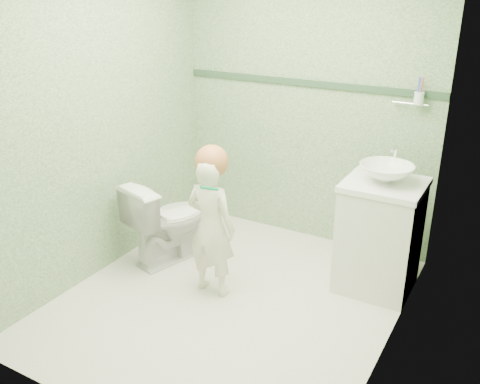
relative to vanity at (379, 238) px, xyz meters
The scene contains 12 objects.
ground 1.16m from the vanity, 140.19° to the right, with size 2.50×2.50×0.00m, color beige.
room_shell 1.35m from the vanity, 140.19° to the right, with size 2.50×2.54×2.40m.
trim_stripe 1.38m from the vanity, 147.36° to the left, with size 2.20×0.02×0.05m, color #2E4A34.
vanity is the anchor object (origin of this frame).
counter 0.41m from the vanity, ahead, with size 0.54×0.52×0.04m, color white.
basin 0.49m from the vanity, ahead, with size 0.37×0.37×0.13m, color white.
faucet 0.60m from the vanity, 90.00° to the left, with size 0.03×0.13×0.18m.
cup_holder 1.05m from the vanity, 83.75° to the left, with size 0.26×0.07×0.21m.
toilet 1.63m from the vanity, 165.41° to the right, with size 0.38×0.67×0.68m, color white.
toddler 1.21m from the vanity, 147.52° to the right, with size 0.37×0.25×1.03m, color silver.
hair_cap 1.33m from the vanity, 148.53° to the right, with size 0.23×0.23×0.23m, color #B3693B.
teal_toothbrush 1.31m from the vanity, 140.71° to the right, with size 0.11×0.13×0.08m.
Camera 1 is at (1.65, -2.74, 2.12)m, focal length 39.44 mm.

